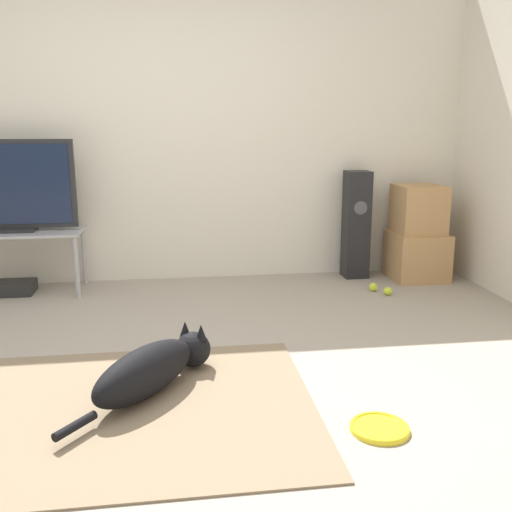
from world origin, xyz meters
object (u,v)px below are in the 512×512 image
at_px(tv_stand, 14,239).
at_px(game_console, 12,288).
at_px(dog, 154,367).
at_px(floor_speaker, 356,225).
at_px(tv, 9,187).
at_px(tennis_ball_near_speaker, 373,287).
at_px(cardboard_box_lower, 417,256).
at_px(cardboard_box_upper, 419,209).
at_px(frisbee, 380,428).
at_px(tennis_ball_by_boxes, 388,291).

relative_size(tv_stand, game_console, 3.12).
bearing_deg(dog, game_console, 121.77).
height_order(floor_speaker, tv, tv).
bearing_deg(tennis_ball_near_speaker, cardboard_box_lower, 33.02).
relative_size(cardboard_box_upper, floor_speaker, 0.44).
height_order(frisbee, tennis_ball_by_boxes, tennis_ball_by_boxes).
bearing_deg(tennis_ball_near_speaker, game_console, 173.26).
bearing_deg(tv_stand, tennis_ball_by_boxes, -9.42).
xyz_separation_m(cardboard_box_lower, game_console, (-3.33, 0.01, -0.15)).
distance_m(cardboard_box_lower, tennis_ball_by_boxes, 0.63).
height_order(frisbee, tennis_ball_near_speaker, tennis_ball_near_speaker).
bearing_deg(frisbee, tv_stand, 131.11).
distance_m(cardboard_box_upper, game_console, 3.36).
bearing_deg(floor_speaker, frisbee, -105.28).
height_order(frisbee, cardboard_box_lower, cardboard_box_lower).
bearing_deg(tv, tennis_ball_near_speaker, -7.22).
relative_size(floor_speaker, game_console, 2.76).
relative_size(dog, frisbee, 3.29).
bearing_deg(dog, cardboard_box_lower, 40.61).
relative_size(tennis_ball_near_speaker, game_console, 0.20).
bearing_deg(frisbee, cardboard_box_upper, 63.54).
distance_m(cardboard_box_lower, tv, 3.34).
height_order(dog, tv_stand, tv_stand).
xyz_separation_m(tv_stand, tv, (0.00, 0.00, 0.41)).
distance_m(floor_speaker, tv, 2.81).
bearing_deg(tennis_ball_near_speaker, tennis_ball_by_boxes, -59.39).
bearing_deg(cardboard_box_upper, tennis_ball_near_speaker, -146.11).
xyz_separation_m(frisbee, tv, (-2.09, 2.40, 0.82)).
bearing_deg(cardboard_box_upper, tv_stand, 179.60).
distance_m(tv, tennis_ball_by_boxes, 3.01).
distance_m(cardboard_box_upper, tv_stand, 3.28).
bearing_deg(game_console, floor_speaker, 2.57).
bearing_deg(game_console, tennis_ball_by_boxes, -8.99).
xyz_separation_m(tennis_ball_near_speaker, game_console, (-2.83, 0.33, 0.01)).
distance_m(tv_stand, tv, 0.41).
height_order(cardboard_box_upper, tv_stand, cardboard_box_upper).
relative_size(tennis_ball_by_boxes, tennis_ball_near_speaker, 1.00).
bearing_deg(tv_stand, frisbee, -48.89).
relative_size(cardboard_box_upper, game_console, 1.21).
height_order(floor_speaker, game_console, floor_speaker).
height_order(dog, cardboard_box_lower, cardboard_box_lower).
xyz_separation_m(dog, frisbee, (0.98, -0.51, -0.12)).
xyz_separation_m(dog, game_console, (-1.16, 1.87, -0.08)).
bearing_deg(frisbee, cardboard_box_lower, 63.35).
xyz_separation_m(tv, tennis_ball_near_speaker, (2.79, -0.35, -0.80)).
bearing_deg(tennis_ball_near_speaker, frisbee, -108.75).
distance_m(cardboard_box_lower, game_console, 3.33).
relative_size(cardboard_box_lower, floor_speaker, 0.49).
xyz_separation_m(frisbee, floor_speaker, (0.69, 2.51, 0.45)).
relative_size(dog, game_console, 2.57).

